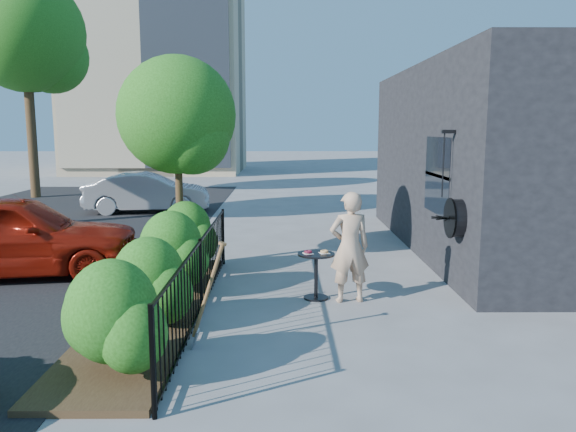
{
  "coord_description": "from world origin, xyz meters",
  "views": [
    {
      "loc": [
        -0.3,
        -7.83,
        2.64
      ],
      "look_at": [
        -0.24,
        1.46,
        1.2
      ],
      "focal_mm": 35.0,
      "sensor_mm": 36.0,
      "label": 1
    }
  ],
  "objects_px": {
    "street_tree_far": "(26,40)",
    "woman": "(350,247)",
    "patio_tree": "(180,122)",
    "car_red": "(12,235)",
    "cafe_table": "(316,267)",
    "car_silver": "(148,193)",
    "shovel": "(206,301)"
  },
  "relations": [
    {
      "from": "street_tree_far",
      "to": "woman",
      "type": "distance_m",
      "value": 17.84
    },
    {
      "from": "patio_tree",
      "to": "street_tree_far",
      "type": "bearing_deg",
      "value": 124.51
    },
    {
      "from": "patio_tree",
      "to": "woman",
      "type": "bearing_deg",
      "value": -36.87
    },
    {
      "from": "patio_tree",
      "to": "car_red",
      "type": "bearing_deg",
      "value": -167.78
    },
    {
      "from": "patio_tree",
      "to": "cafe_table",
      "type": "distance_m",
      "value": 3.9
    },
    {
      "from": "patio_tree",
      "to": "car_silver",
      "type": "distance_m",
      "value": 7.91
    },
    {
      "from": "patio_tree",
      "to": "shovel",
      "type": "bearing_deg",
      "value": -76.38
    },
    {
      "from": "cafe_table",
      "to": "car_silver",
      "type": "bearing_deg",
      "value": 117.62
    },
    {
      "from": "patio_tree",
      "to": "car_red",
      "type": "relative_size",
      "value": 0.89
    },
    {
      "from": "woman",
      "to": "car_red",
      "type": "distance_m",
      "value": 6.1
    },
    {
      "from": "patio_tree",
      "to": "shovel",
      "type": "xyz_separation_m",
      "value": [
        0.98,
        -4.05,
        -2.17
      ]
    },
    {
      "from": "street_tree_far",
      "to": "car_red",
      "type": "height_order",
      "value": "street_tree_far"
    },
    {
      "from": "cafe_table",
      "to": "car_silver",
      "type": "distance_m",
      "value": 10.47
    },
    {
      "from": "cafe_table",
      "to": "patio_tree",
      "type": "bearing_deg",
      "value": 139.79
    },
    {
      "from": "street_tree_far",
      "to": "shovel",
      "type": "bearing_deg",
      "value": -60.35
    },
    {
      "from": "street_tree_far",
      "to": "cafe_table",
      "type": "relative_size",
      "value": 10.66
    },
    {
      "from": "car_silver",
      "to": "shovel",
      "type": "bearing_deg",
      "value": -169.74
    },
    {
      "from": "street_tree_far",
      "to": "car_red",
      "type": "bearing_deg",
      "value": -68.19
    },
    {
      "from": "patio_tree",
      "to": "car_silver",
      "type": "height_order",
      "value": "patio_tree"
    },
    {
      "from": "patio_tree",
      "to": "car_silver",
      "type": "xyz_separation_m",
      "value": [
        -2.42,
        7.22,
        -2.12
      ]
    },
    {
      "from": "patio_tree",
      "to": "car_silver",
      "type": "bearing_deg",
      "value": 108.54
    },
    {
      "from": "shovel",
      "to": "car_red",
      "type": "xyz_separation_m",
      "value": [
        -3.94,
        3.41,
        0.16
      ]
    },
    {
      "from": "car_red",
      "to": "street_tree_far",
      "type": "bearing_deg",
      "value": 12.83
    },
    {
      "from": "patio_tree",
      "to": "shovel",
      "type": "relative_size",
      "value": 2.92
    },
    {
      "from": "patio_tree",
      "to": "car_red",
      "type": "distance_m",
      "value": 3.64
    },
    {
      "from": "shovel",
      "to": "car_red",
      "type": "height_order",
      "value": "car_red"
    },
    {
      "from": "street_tree_far",
      "to": "car_silver",
      "type": "distance_m",
      "value": 8.46
    },
    {
      "from": "woman",
      "to": "cafe_table",
      "type": "bearing_deg",
      "value": -24.4
    },
    {
      "from": "shovel",
      "to": "car_red",
      "type": "bearing_deg",
      "value": 139.17
    },
    {
      "from": "patio_tree",
      "to": "street_tree_far",
      "type": "distance_m",
      "value": 13.95
    },
    {
      "from": "patio_tree",
      "to": "car_red",
      "type": "height_order",
      "value": "patio_tree"
    },
    {
      "from": "patio_tree",
      "to": "cafe_table",
      "type": "xyz_separation_m",
      "value": [
        2.43,
        -2.06,
        -2.26
      ]
    }
  ]
}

